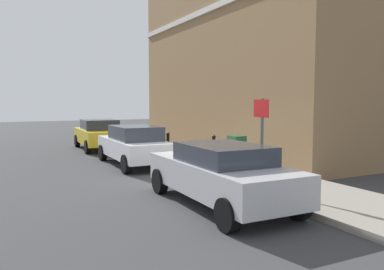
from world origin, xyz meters
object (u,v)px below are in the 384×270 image
Objects in this scene: bollard_near_cabinet at (214,149)px; utility_cabinet at (236,155)px; car_white at (134,145)px; bollard_far_kerb at (168,145)px; car_yellow at (99,134)px; car_silver at (221,173)px; street_sign at (262,130)px.

utility_cabinet is at bearing -93.58° from bollard_near_cabinet.
car_white is at bearing 121.54° from utility_cabinet.
car_yellow is at bearing 103.55° from bollard_far_kerb.
bollard_near_cabinet is at bearing -130.35° from car_white.
car_yellow is 3.67× the size of utility_cabinet.
street_sign reaches higher than car_silver.
car_yellow is 11.51m from street_sign.
car_white reaches higher than bollard_near_cabinet.
car_silver is 1.05× the size of car_yellow.
car_silver is 6.26m from car_white.
car_silver reaches higher than bollard_near_cabinet.
car_yellow is at bearing 96.64° from street_sign.
utility_cabinet is at bearing 70.26° from street_sign.
car_white is 1.03× the size of car_yellow.
utility_cabinet is 1.11× the size of bollard_far_kerb.
car_yellow is 1.83× the size of street_sign.
bollard_far_kerb is (-0.86, 3.45, 0.02)m from utility_cabinet.
car_silver reaches higher than utility_cabinet.
street_sign is at bearing -103.55° from bollard_near_cabinet.
car_white is at bearing -178.25° from car_yellow.
utility_cabinet is 0.50× the size of street_sign.
street_sign reaches higher than bollard_far_kerb.
car_white is 5.41m from car_yellow.
car_white is at bearing 102.47° from street_sign.
bollard_near_cabinet is at bearing 86.42° from utility_cabinet.
car_yellow is 4.06× the size of bollard_far_kerb.
car_white is 1.90× the size of street_sign.
utility_cabinet reaches higher than bollard_far_kerb.
car_silver is 4.28× the size of bollard_far_kerb.
car_white is 1.34m from bollard_far_kerb.
car_silver is at bearing -118.30° from bollard_near_cabinet.
car_white is at bearing 139.29° from bollard_near_cabinet.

